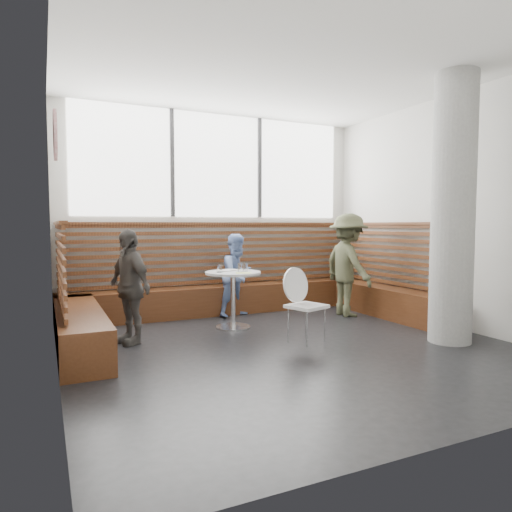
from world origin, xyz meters
name	(u,v)px	position (x,y,z in m)	size (l,w,h in m)	color
room	(293,209)	(0.00, 0.00, 1.60)	(5.00, 5.00, 3.20)	silver
booth	(234,292)	(0.00, 1.77, 0.41)	(5.00, 2.50, 1.44)	#432310
concrete_column	(453,210)	(1.85, -0.60, 1.60)	(0.50, 0.50, 3.20)	gray
wall_art	(55,135)	(-2.46, 0.40, 2.30)	(0.50, 0.50, 0.03)	white
cafe_table	(233,288)	(-0.26, 1.20, 0.56)	(0.76, 0.76, 0.78)	silver
cafe_chair	(304,298)	(0.26, 0.18, 0.53)	(0.43, 0.42, 0.90)	white
adult_man	(348,265)	(1.70, 1.24, 0.80)	(1.03, 0.59, 1.59)	#494C32
child_back	(238,275)	(0.12, 1.94, 0.64)	(0.62, 0.48, 1.28)	#7995D1
child_left	(129,287)	(-1.68, 0.99, 0.68)	(0.80, 0.33, 1.37)	#474340
plate_near	(224,271)	(-0.36, 1.29, 0.79)	(0.20, 0.20, 0.01)	white
plate_far	(231,270)	(-0.22, 1.36, 0.79)	(0.20, 0.20, 0.01)	white
glass_left	(220,268)	(-0.46, 1.17, 0.84)	(0.07, 0.07, 0.11)	white
glass_mid	(241,267)	(-0.17, 1.13, 0.84)	(0.08, 0.08, 0.12)	white
glass_right	(245,267)	(-0.08, 1.18, 0.84)	(0.07, 0.07, 0.12)	white
menu_card	(243,273)	(-0.20, 0.97, 0.78)	(0.20, 0.14, 0.00)	#A5C64C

